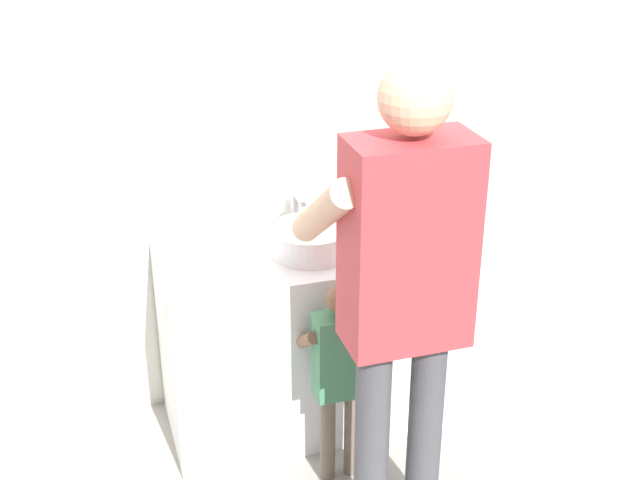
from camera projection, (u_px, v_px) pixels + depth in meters
name	position (u px, v px, depth m)	size (l,w,h in m)	color
ground_plane	(331.00, 456.00, 3.51)	(14.00, 14.00, 0.00)	#9E998E
back_wall	(286.00, 99.00, 3.47)	(4.40, 0.08, 2.70)	silver
vanity_cabinet	(310.00, 336.00, 3.59)	(1.21, 0.54, 0.81)	white
sink_basin	(310.00, 240.00, 3.38)	(0.32, 0.32, 0.11)	white
faucet	(297.00, 215.00, 3.54)	(0.18, 0.14, 0.18)	#B7BABF
toothbrush_cup	(390.00, 225.00, 3.51)	(0.07, 0.07, 0.21)	#D86666
child_toddler	(340.00, 365.00, 3.20)	(0.26, 0.26, 0.86)	#6B5B4C
adult_parent	(405.00, 272.00, 2.74)	(0.54, 0.57, 1.74)	#47474C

